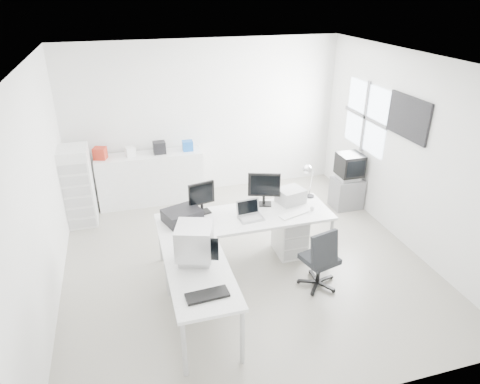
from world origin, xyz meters
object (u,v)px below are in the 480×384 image
object	(u,v)px
inkjet_printer	(182,215)
filing_cabinet	(78,186)
crt_monitor	(195,243)
crt_tv	(350,167)
lcd_monitor_small	(202,198)
tv_cabinet	(346,193)
side_desk	(201,300)
lcd_monitor_large	(264,190)
laser_printer	(291,196)
office_chair	(320,256)
main_desk	(245,239)
drawer_pedestal	(290,235)
sideboard	(151,178)
laptop	(251,212)

from	to	relation	value
inkjet_printer	filing_cabinet	xyz separation A→B (m)	(-1.43, 1.74, -0.17)
filing_cabinet	crt_monitor	bearing A→B (deg)	-61.96
crt_tv	lcd_monitor_small	bearing A→B (deg)	-162.37
tv_cabinet	crt_tv	bearing A→B (deg)	0.00
inkjet_printer	filing_cabinet	distance (m)	2.27
side_desk	lcd_monitor_large	size ratio (longest dim) A/B	2.95
laser_printer	office_chair	distance (m)	1.07
lcd_monitor_small	office_chair	bearing A→B (deg)	-50.95
main_desk	inkjet_printer	world-z (taller)	inkjet_printer
drawer_pedestal	tv_cabinet	xyz separation A→B (m)	(1.52, 1.08, -0.03)
inkjet_printer	crt_tv	size ratio (longest dim) A/B	0.94
crt_tv	sideboard	bearing A→B (deg)	160.71
crt_monitor	laptop	bearing A→B (deg)	57.89
inkjet_printer	crt_monitor	size ratio (longest dim) A/B	0.99
office_chair	sideboard	world-z (taller)	sideboard
tv_cabinet	sideboard	bearing A→B (deg)	160.71
crt_tv	filing_cabinet	bearing A→B (deg)	170.97
drawer_pedestal	laptop	size ratio (longest dim) A/B	1.85
lcd_monitor_large	office_chair	distance (m)	1.23
laptop	crt_tv	distance (m)	2.49
main_desk	crt_tv	world-z (taller)	crt_tv
side_desk	inkjet_printer	size ratio (longest dim) A/B	2.97
side_desk	lcd_monitor_small	bearing A→B (deg)	77.47
lcd_monitor_small	crt_monitor	distance (m)	1.14
main_desk	laser_printer	size ratio (longest dim) A/B	6.59
main_desk	laptop	distance (m)	0.49
side_desk	sideboard	xyz separation A→B (m)	(-0.25, 3.39, 0.09)
drawer_pedestal	crt_tv	world-z (taller)	crt_tv
lcd_monitor_small	laser_printer	size ratio (longest dim) A/B	1.28
lcd_monitor_small	lcd_monitor_large	size ratio (longest dim) A/B	0.98
side_desk	drawer_pedestal	size ratio (longest dim) A/B	2.33
inkjet_printer	lcd_monitor_large	size ratio (longest dim) A/B	0.99
lcd_monitor_small	laser_printer	world-z (taller)	lcd_monitor_small
inkjet_printer	office_chair	world-z (taller)	office_chair
tv_cabinet	crt_tv	world-z (taller)	crt_tv
main_desk	tv_cabinet	distance (m)	2.49
lcd_monitor_small	lcd_monitor_large	distance (m)	0.90
side_desk	crt_monitor	size ratio (longest dim) A/B	2.95
office_chair	laptop	bearing A→B (deg)	122.42
filing_cabinet	lcd_monitor_large	bearing A→B (deg)	-31.18
inkjet_printer	lcd_monitor_small	bearing A→B (deg)	7.55
drawer_pedestal	tv_cabinet	world-z (taller)	drawer_pedestal
sideboard	main_desk	bearing A→B (deg)	-64.41
sideboard	crt_monitor	bearing A→B (deg)	-85.53
laptop	sideboard	bearing A→B (deg)	109.86
lcd_monitor_small	laptop	xyz separation A→B (m)	(0.60, -0.35, -0.13)
laptop	inkjet_printer	bearing A→B (deg)	161.70
drawer_pedestal	sideboard	distance (m)	2.87
main_desk	crt_tv	distance (m)	2.52
lcd_monitor_small	sideboard	world-z (taller)	lcd_monitor_small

